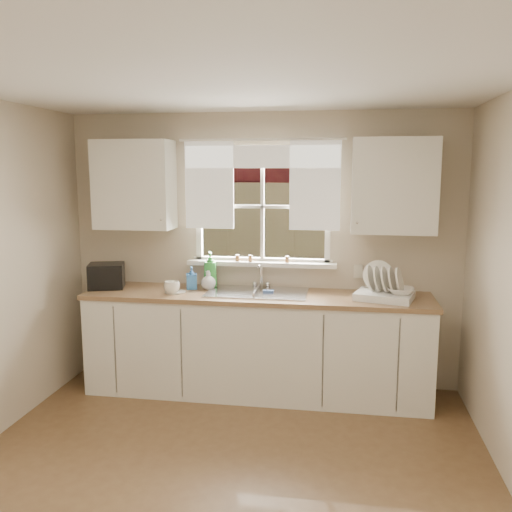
% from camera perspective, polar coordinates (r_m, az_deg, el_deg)
% --- Properties ---
extents(ground, '(4.00, 4.00, 0.00)m').
position_cam_1_polar(ground, '(3.59, -4.63, -24.55)').
color(ground, brown).
rests_on(ground, ground).
extents(room_walls, '(3.62, 4.02, 2.50)m').
position_cam_1_polar(room_walls, '(3.02, -5.22, -5.29)').
color(room_walls, beige).
rests_on(room_walls, ground).
extents(ceiling, '(3.60, 4.00, 0.02)m').
position_cam_1_polar(ceiling, '(3.03, -5.26, 18.82)').
color(ceiling, silver).
rests_on(ceiling, room_walls).
extents(window, '(1.38, 0.16, 1.06)m').
position_cam_1_polar(window, '(4.98, 0.65, 3.31)').
color(window, white).
rests_on(window, room_walls).
extents(curtains, '(1.50, 0.03, 0.81)m').
position_cam_1_polar(curtains, '(4.90, 0.56, 8.46)').
color(curtains, white).
rests_on(curtains, room_walls).
extents(base_cabinets, '(3.00, 0.62, 0.87)m').
position_cam_1_polar(base_cabinets, '(4.89, 0.06, -9.42)').
color(base_cabinets, white).
rests_on(base_cabinets, ground).
extents(countertop, '(3.04, 0.65, 0.04)m').
position_cam_1_polar(countertop, '(4.76, 0.06, -4.22)').
color(countertop, olive).
rests_on(countertop, base_cabinets).
extents(upper_cabinet_left, '(0.70, 0.33, 0.80)m').
position_cam_1_polar(upper_cabinet_left, '(5.09, -12.68, 7.32)').
color(upper_cabinet_left, white).
rests_on(upper_cabinet_left, room_walls).
extents(upper_cabinet_right, '(0.70, 0.33, 0.80)m').
position_cam_1_polar(upper_cabinet_right, '(4.74, 14.31, 7.16)').
color(upper_cabinet_right, white).
rests_on(upper_cabinet_right, room_walls).
extents(wall_outlet, '(0.08, 0.01, 0.12)m').
position_cam_1_polar(wall_outlet, '(4.97, 10.70, -1.59)').
color(wall_outlet, beige).
rests_on(wall_outlet, room_walls).
extents(sill_jars, '(0.50, 0.04, 0.06)m').
position_cam_1_polar(sill_jars, '(4.96, 0.23, -0.27)').
color(sill_jars, brown).
rests_on(sill_jars, window).
extents(backyard, '(20.00, 10.00, 6.13)m').
position_cam_1_polar(backyard, '(11.41, 8.67, 16.38)').
color(backyard, '#335421').
rests_on(backyard, ground).
extents(sink, '(0.88, 0.52, 0.40)m').
position_cam_1_polar(sink, '(4.81, 0.12, -4.74)').
color(sink, '#B7B7BC').
rests_on(sink, countertop).
extents(dish_rack, '(0.53, 0.45, 0.31)m').
position_cam_1_polar(dish_rack, '(4.67, 13.34, -3.54)').
color(dish_rack, white).
rests_on(dish_rack, countertop).
extents(bowl, '(0.24, 0.24, 0.05)m').
position_cam_1_polar(bowl, '(4.63, 14.98, -3.55)').
color(bowl, white).
rests_on(bowl, dish_rack).
extents(soap_bottle_a, '(0.16, 0.16, 0.33)m').
position_cam_1_polar(soap_bottle_a, '(4.99, -4.84, -1.46)').
color(soap_bottle_a, green).
rests_on(soap_bottle_a, countertop).
extents(soap_bottle_b, '(0.12, 0.12, 0.21)m').
position_cam_1_polar(soap_bottle_b, '(4.96, -6.79, -2.29)').
color(soap_bottle_b, '#3272BF').
rests_on(soap_bottle_b, countertop).
extents(soap_bottle_c, '(0.18, 0.18, 0.17)m').
position_cam_1_polar(soap_bottle_c, '(4.93, -5.04, -2.54)').
color(soap_bottle_c, '#F2E7C7').
rests_on(soap_bottle_c, countertop).
extents(saucer, '(0.18, 0.18, 0.01)m').
position_cam_1_polar(saucer, '(4.85, -8.50, -3.76)').
color(saucer, beige).
rests_on(saucer, countertop).
extents(cup, '(0.14, 0.14, 0.11)m').
position_cam_1_polar(cup, '(4.81, -8.85, -3.30)').
color(cup, white).
rests_on(cup, countertop).
extents(black_appliance, '(0.38, 0.35, 0.23)m').
position_cam_1_polar(black_appliance, '(5.16, -15.47, -2.02)').
color(black_appliance, black).
rests_on(black_appliance, countertop).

